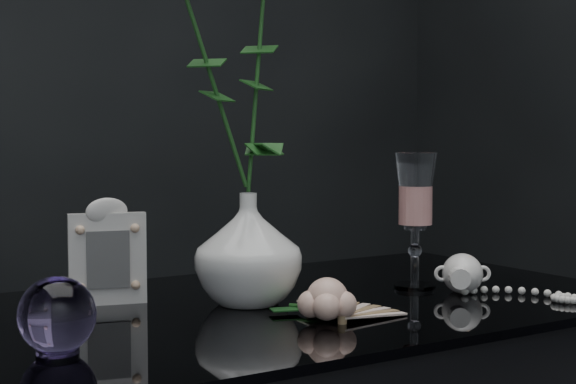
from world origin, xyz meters
TOP-DOWN VIEW (x-y plane):
  - vase at (-0.03, 0.07)m, footprint 0.19×0.19m
  - wine_glass at (0.24, 0.03)m, footprint 0.07×0.07m
  - picture_frame at (-0.20, 0.17)m, footprint 0.13×0.11m
  - paperweight at (-0.34, -0.06)m, footprint 0.09×0.09m
  - paper_fan at (0.00, -0.10)m, footprint 0.24×0.22m
  - loose_rose at (-0.00, -0.08)m, footprint 0.17×0.19m
  - pearl_jar at (0.28, -0.03)m, footprint 0.29×0.30m
  - roses at (-0.05, 0.07)m, footprint 0.23×0.12m

SIDE VIEW (x-z plane):
  - paper_fan at x=0.00m, z-range 0.76..0.78m
  - loose_rose at x=0.00m, z-range 0.76..0.82m
  - pearl_jar at x=0.28m, z-range 0.76..0.82m
  - paperweight at x=-0.34m, z-range 0.76..0.85m
  - picture_frame at x=-0.20m, z-range 0.76..0.91m
  - vase at x=-0.03m, z-range 0.76..0.92m
  - wine_glass at x=0.24m, z-range 0.76..0.97m
  - roses at x=-0.05m, z-range 0.90..1.33m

